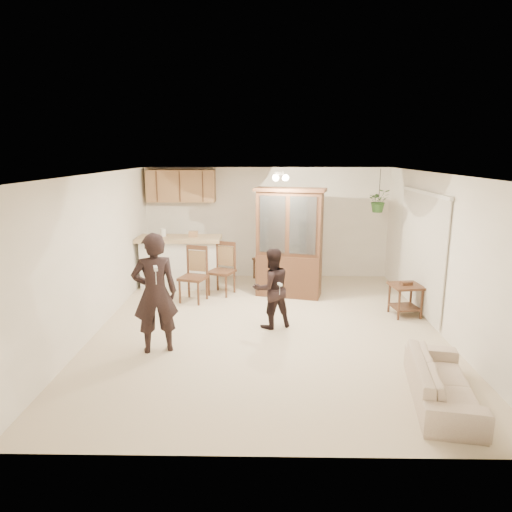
{
  "coord_description": "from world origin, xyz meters",
  "views": [
    {
      "loc": [
        -0.06,
        -7.05,
        2.83
      ],
      "look_at": [
        -0.2,
        0.4,
        1.13
      ],
      "focal_mm": 32.0,
      "sensor_mm": 36.0,
      "label": 1
    }
  ],
  "objects_px": {
    "child": "(272,288)",
    "chair_hutch_right": "(265,267)",
    "china_hutch": "(289,244)",
    "side_table": "(405,300)",
    "sofa": "(443,372)",
    "chair_hutch_left": "(222,280)",
    "adult": "(155,291)",
    "chair_bar": "(193,286)"
  },
  "relations": [
    {
      "from": "child",
      "to": "chair_hutch_right",
      "type": "bearing_deg",
      "value": -111.43
    },
    {
      "from": "china_hutch",
      "to": "side_table",
      "type": "height_order",
      "value": "china_hutch"
    },
    {
      "from": "child",
      "to": "sofa",
      "type": "bearing_deg",
      "value": 106.94
    },
    {
      "from": "chair_hutch_right",
      "to": "chair_hutch_left",
      "type": "bearing_deg",
      "value": 30.57
    },
    {
      "from": "chair_hutch_left",
      "to": "chair_hutch_right",
      "type": "bearing_deg",
      "value": 72.37
    },
    {
      "from": "adult",
      "to": "child",
      "type": "height_order",
      "value": "adult"
    },
    {
      "from": "adult",
      "to": "chair_hutch_left",
      "type": "bearing_deg",
      "value": -121.55
    },
    {
      "from": "chair_hutch_left",
      "to": "chair_hutch_right",
      "type": "relative_size",
      "value": 1.02
    },
    {
      "from": "chair_hutch_left",
      "to": "chair_hutch_right",
      "type": "height_order",
      "value": "chair_hutch_left"
    },
    {
      "from": "china_hutch",
      "to": "child",
      "type": "bearing_deg",
      "value": -88.47
    },
    {
      "from": "chair_hutch_left",
      "to": "child",
      "type": "bearing_deg",
      "value": -39.45
    },
    {
      "from": "child",
      "to": "side_table",
      "type": "height_order",
      "value": "child"
    },
    {
      "from": "child",
      "to": "chair_hutch_right",
      "type": "relative_size",
      "value": 1.3
    },
    {
      "from": "chair_bar",
      "to": "child",
      "type": "bearing_deg",
      "value": -24.12
    },
    {
      "from": "adult",
      "to": "chair_hutch_left",
      "type": "xyz_separation_m",
      "value": [
        0.69,
        2.73,
        -0.6
      ]
    },
    {
      "from": "china_hutch",
      "to": "adult",
      "type": "bearing_deg",
      "value": -113.44
    },
    {
      "from": "side_table",
      "to": "chair_hutch_left",
      "type": "bearing_deg",
      "value": 160.43
    },
    {
      "from": "side_table",
      "to": "chair_hutch_left",
      "type": "xyz_separation_m",
      "value": [
        -3.35,
        1.19,
        0.0
      ]
    },
    {
      "from": "chair_bar",
      "to": "chair_hutch_right",
      "type": "relative_size",
      "value": 1.02
    },
    {
      "from": "sofa",
      "to": "adult",
      "type": "height_order",
      "value": "adult"
    },
    {
      "from": "chair_hutch_left",
      "to": "chair_bar",
      "type": "bearing_deg",
      "value": -115.35
    },
    {
      "from": "sofa",
      "to": "side_table",
      "type": "relative_size",
      "value": 2.99
    },
    {
      "from": "china_hutch",
      "to": "chair_bar",
      "type": "bearing_deg",
      "value": -153.19
    },
    {
      "from": "china_hutch",
      "to": "chair_hutch_right",
      "type": "height_order",
      "value": "china_hutch"
    },
    {
      "from": "china_hutch",
      "to": "chair_hutch_left",
      "type": "distance_m",
      "value": 1.56
    },
    {
      "from": "child",
      "to": "china_hutch",
      "type": "distance_m",
      "value": 1.81
    },
    {
      "from": "china_hutch",
      "to": "side_table",
      "type": "relative_size",
      "value": 3.44
    },
    {
      "from": "adult",
      "to": "chair_hutch_right",
      "type": "xyz_separation_m",
      "value": [
        1.56,
        3.81,
        -0.61
      ]
    },
    {
      "from": "sofa",
      "to": "adult",
      "type": "bearing_deg",
      "value": 79.98
    },
    {
      "from": "chair_bar",
      "to": "chair_hutch_left",
      "type": "distance_m",
      "value": 0.69
    },
    {
      "from": "adult",
      "to": "chair_hutch_left",
      "type": "relative_size",
      "value": 1.71
    },
    {
      "from": "side_table",
      "to": "chair_bar",
      "type": "height_order",
      "value": "chair_bar"
    },
    {
      "from": "sofa",
      "to": "chair_hutch_left",
      "type": "distance_m",
      "value": 4.99
    },
    {
      "from": "chair_bar",
      "to": "adult",
      "type": "bearing_deg",
      "value": -77.63
    },
    {
      "from": "chair_bar",
      "to": "chair_hutch_right",
      "type": "bearing_deg",
      "value": 65.27
    },
    {
      "from": "child",
      "to": "side_table",
      "type": "bearing_deg",
      "value": 170.21
    },
    {
      "from": "chair_bar",
      "to": "chair_hutch_left",
      "type": "height_order",
      "value": "chair_bar"
    },
    {
      "from": "side_table",
      "to": "chair_bar",
      "type": "xyz_separation_m",
      "value": [
        -3.85,
        0.72,
        0.01
      ]
    },
    {
      "from": "sofa",
      "to": "chair_bar",
      "type": "height_order",
      "value": "chair_bar"
    },
    {
      "from": "side_table",
      "to": "chair_bar",
      "type": "bearing_deg",
      "value": 169.44
    },
    {
      "from": "adult",
      "to": "child",
      "type": "bearing_deg",
      "value": -167.44
    },
    {
      "from": "sofa",
      "to": "side_table",
      "type": "height_order",
      "value": "sofa"
    }
  ]
}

